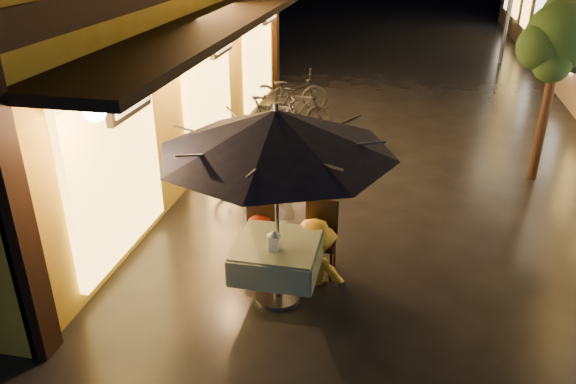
% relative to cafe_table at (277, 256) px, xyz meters
% --- Properties ---
extents(ground, '(90.00, 90.00, 0.00)m').
position_rel_cafe_table_xyz_m(ground, '(1.27, -0.09, -0.59)').
color(ground, black).
rests_on(ground, ground).
extents(street_tree, '(1.43, 1.20, 3.15)m').
position_rel_cafe_table_xyz_m(street_tree, '(3.68, 4.42, 1.83)').
color(street_tree, black).
rests_on(street_tree, ground).
extents(cafe_table, '(0.99, 0.99, 0.78)m').
position_rel_cafe_table_xyz_m(cafe_table, '(0.00, 0.00, 0.00)').
color(cafe_table, '#59595E').
rests_on(cafe_table, ground).
extents(patio_umbrella, '(2.65, 2.65, 2.46)m').
position_rel_cafe_table_xyz_m(patio_umbrella, '(0.00, -0.00, 1.56)').
color(patio_umbrella, '#59595E').
rests_on(patio_umbrella, ground).
extents(cafe_chair_left, '(0.42, 0.42, 0.97)m').
position_rel_cafe_table_xyz_m(cafe_chair_left, '(-0.40, 0.74, -0.05)').
color(cafe_chair_left, black).
rests_on(cafe_chair_left, ground).
extents(cafe_chair_right, '(0.42, 0.42, 0.97)m').
position_rel_cafe_table_xyz_m(cafe_chair_right, '(0.40, 0.74, -0.05)').
color(cafe_chair_right, black).
rests_on(cafe_chair_right, ground).
extents(table_lantern, '(0.16, 0.16, 0.25)m').
position_rel_cafe_table_xyz_m(table_lantern, '(0.00, -0.16, 0.33)').
color(table_lantern, white).
rests_on(table_lantern, cafe_table).
extents(person_orange, '(0.79, 0.64, 1.53)m').
position_rel_cafe_table_xyz_m(person_orange, '(-0.41, 0.57, 0.18)').
color(person_orange, red).
rests_on(person_orange, ground).
extents(person_yellow, '(1.07, 0.67, 1.60)m').
position_rel_cafe_table_xyz_m(person_yellow, '(0.35, 0.51, 0.21)').
color(person_yellow, yellow).
rests_on(person_yellow, ground).
extents(bicycle_0, '(1.74, 1.20, 0.87)m').
position_rel_cafe_table_xyz_m(bicycle_0, '(-0.92, 2.76, -0.15)').
color(bicycle_0, black).
rests_on(bicycle_0, ground).
extents(bicycle_1, '(1.90, 0.76, 1.11)m').
position_rel_cafe_table_xyz_m(bicycle_1, '(-1.21, 4.79, -0.03)').
color(bicycle_1, black).
rests_on(bicycle_1, ground).
extents(bicycle_2, '(1.61, 0.87, 0.80)m').
position_rel_cafe_table_xyz_m(bicycle_2, '(-1.22, 4.87, -0.19)').
color(bicycle_2, black).
rests_on(bicycle_2, ground).
extents(bicycle_3, '(1.53, 0.55, 0.90)m').
position_rel_cafe_table_xyz_m(bicycle_3, '(-0.94, 6.20, -0.14)').
color(bicycle_3, black).
rests_on(bicycle_3, ground).
extents(bicycle_4, '(1.91, 0.92, 0.97)m').
position_rel_cafe_table_xyz_m(bicycle_4, '(-1.42, 7.48, -0.10)').
color(bicycle_4, black).
rests_on(bicycle_4, ground).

